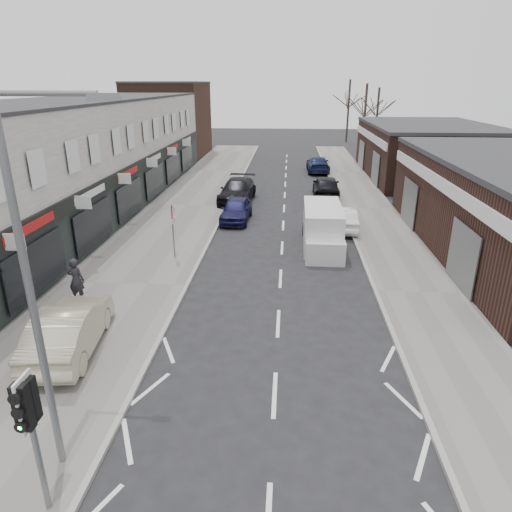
% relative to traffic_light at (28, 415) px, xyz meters
% --- Properties ---
extents(ground, '(160.00, 160.00, 0.00)m').
position_rel_traffic_light_xyz_m(ground, '(4.40, 2.02, -2.41)').
color(ground, black).
rests_on(ground, ground).
extents(pavement_left, '(5.50, 64.00, 0.12)m').
position_rel_traffic_light_xyz_m(pavement_left, '(-2.35, 24.02, -2.35)').
color(pavement_left, slate).
rests_on(pavement_left, ground).
extents(pavement_right, '(3.50, 64.00, 0.12)m').
position_rel_traffic_light_xyz_m(pavement_right, '(10.15, 24.02, -2.35)').
color(pavement_right, slate).
rests_on(pavement_right, ground).
extents(shop_terrace_left, '(8.00, 41.00, 7.10)m').
position_rel_traffic_light_xyz_m(shop_terrace_left, '(-9.10, 21.52, 1.14)').
color(shop_terrace_left, silver).
rests_on(shop_terrace_left, ground).
extents(brick_block_far, '(8.00, 10.00, 8.00)m').
position_rel_traffic_light_xyz_m(brick_block_far, '(-9.10, 47.02, 1.59)').
color(brick_block_far, '#41261B').
rests_on(brick_block_far, ground).
extents(right_unit_far, '(10.00, 16.00, 4.50)m').
position_rel_traffic_light_xyz_m(right_unit_far, '(16.90, 36.02, -0.16)').
color(right_unit_far, '#331D17').
rests_on(right_unit_far, ground).
extents(tree_far_a, '(3.60, 3.60, 8.00)m').
position_rel_traffic_light_xyz_m(tree_far_a, '(13.40, 50.02, -2.41)').
color(tree_far_a, '#382D26').
rests_on(tree_far_a, ground).
extents(tree_far_b, '(3.60, 3.60, 7.50)m').
position_rel_traffic_light_xyz_m(tree_far_b, '(15.90, 56.02, -2.41)').
color(tree_far_b, '#382D26').
rests_on(tree_far_b, ground).
extents(tree_far_c, '(3.60, 3.60, 8.50)m').
position_rel_traffic_light_xyz_m(tree_far_c, '(12.90, 62.02, -2.41)').
color(tree_far_c, '#382D26').
rests_on(tree_far_c, ground).
extents(traffic_light, '(0.28, 0.60, 3.10)m').
position_rel_traffic_light_xyz_m(traffic_light, '(0.00, 0.00, 0.00)').
color(traffic_light, slate).
rests_on(traffic_light, pavement_left).
extents(street_lamp, '(2.23, 0.22, 8.00)m').
position_rel_traffic_light_xyz_m(street_lamp, '(-0.13, 1.22, 2.20)').
color(street_lamp, slate).
rests_on(street_lamp, pavement_left).
extents(warning_sign, '(0.12, 0.80, 2.70)m').
position_rel_traffic_light_xyz_m(warning_sign, '(-0.76, 14.02, -0.21)').
color(warning_sign, slate).
rests_on(warning_sign, pavement_left).
extents(white_van, '(1.98, 5.44, 2.11)m').
position_rel_traffic_light_xyz_m(white_van, '(6.47, 16.43, -1.42)').
color(white_van, silver).
rests_on(white_van, ground).
extents(sedan_on_pavement, '(2.18, 4.80, 1.53)m').
position_rel_traffic_light_xyz_m(sedan_on_pavement, '(-2.09, 5.65, -1.53)').
color(sedan_on_pavement, '#B2AD8F').
rests_on(sedan_on_pavement, pavement_left).
extents(pedestrian, '(0.68, 0.49, 1.77)m').
position_rel_traffic_light_xyz_m(pedestrian, '(-3.38, 9.02, -1.41)').
color(pedestrian, black).
rests_on(pedestrian, pavement_left).
extents(parked_car_left_a, '(1.85, 4.23, 1.42)m').
position_rel_traffic_light_xyz_m(parked_car_left_a, '(1.46, 20.83, -1.71)').
color(parked_car_left_a, '#161441').
rests_on(parked_car_left_a, ground).
extents(parked_car_left_b, '(2.54, 5.64, 1.60)m').
position_rel_traffic_light_xyz_m(parked_car_left_b, '(1.00, 25.73, -1.61)').
color(parked_car_left_b, black).
rests_on(parked_car_left_b, ground).
extents(parked_car_right_a, '(1.46, 4.12, 1.35)m').
position_rel_traffic_light_xyz_m(parked_car_right_a, '(7.83, 19.49, -1.74)').
color(parked_car_right_a, white).
rests_on(parked_car_right_a, ground).
extents(parked_car_right_b, '(2.09, 4.87, 1.64)m').
position_rel_traffic_light_xyz_m(parked_car_right_b, '(7.48, 27.52, -1.59)').
color(parked_car_right_b, black).
rests_on(parked_car_right_b, ground).
extents(parked_car_right_c, '(2.13, 5.11, 1.48)m').
position_rel_traffic_light_xyz_m(parked_car_right_c, '(7.45, 37.87, -1.68)').
color(parked_car_right_c, '#12193B').
rests_on(parked_car_right_c, ground).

